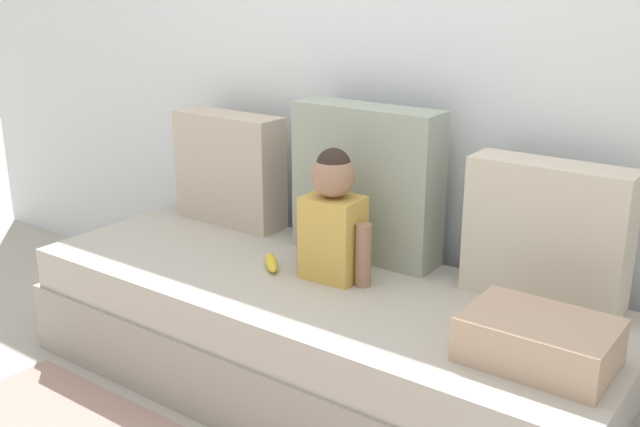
{
  "coord_description": "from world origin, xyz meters",
  "views": [
    {
      "loc": [
        1.42,
        -1.93,
        1.46
      ],
      "look_at": [
        0.01,
        0.0,
        0.69
      ],
      "focal_mm": 41.64,
      "sensor_mm": 36.0,
      "label": 1
    }
  ],
  "objects_px": {
    "throw_pillow_left": "(230,169)",
    "throw_pillow_right": "(547,233)",
    "throw_pillow_center": "(366,183)",
    "banana": "(271,263)",
    "folded_blanket": "(539,340)",
    "couch": "(317,337)",
    "toddler": "(333,217)"
  },
  "relations": [
    {
      "from": "throw_pillow_center",
      "to": "banana",
      "type": "height_order",
      "value": "throw_pillow_center"
    },
    {
      "from": "couch",
      "to": "throw_pillow_right",
      "type": "distance_m",
      "value": 0.88
    },
    {
      "from": "throw_pillow_right",
      "to": "folded_blanket",
      "type": "relative_size",
      "value": 1.29
    },
    {
      "from": "throw_pillow_left",
      "to": "folded_blanket",
      "type": "xyz_separation_m",
      "value": [
        1.52,
        -0.41,
        -0.17
      ]
    },
    {
      "from": "throw_pillow_center",
      "to": "toddler",
      "type": "bearing_deg",
      "value": -84.47
    },
    {
      "from": "throw_pillow_left",
      "to": "folded_blanket",
      "type": "height_order",
      "value": "throw_pillow_left"
    },
    {
      "from": "couch",
      "to": "folded_blanket",
      "type": "height_order",
      "value": "folded_blanket"
    },
    {
      "from": "throw_pillow_center",
      "to": "throw_pillow_right",
      "type": "bearing_deg",
      "value": 0.0
    },
    {
      "from": "banana",
      "to": "folded_blanket",
      "type": "height_order",
      "value": "folded_blanket"
    },
    {
      "from": "throw_pillow_center",
      "to": "throw_pillow_right",
      "type": "relative_size",
      "value": 1.11
    },
    {
      "from": "toddler",
      "to": "banana",
      "type": "distance_m",
      "value": 0.32
    },
    {
      "from": "throw_pillow_left",
      "to": "banana",
      "type": "distance_m",
      "value": 0.61
    },
    {
      "from": "throw_pillow_left",
      "to": "toddler",
      "type": "relative_size",
      "value": 1.07
    },
    {
      "from": "couch",
      "to": "throw_pillow_center",
      "type": "xyz_separation_m",
      "value": [
        0.0,
        0.31,
        0.51
      ]
    },
    {
      "from": "toddler",
      "to": "folded_blanket",
      "type": "bearing_deg",
      "value": -11.41
    },
    {
      "from": "couch",
      "to": "throw_pillow_right",
      "type": "bearing_deg",
      "value": 24.14
    },
    {
      "from": "throw_pillow_right",
      "to": "folded_blanket",
      "type": "height_order",
      "value": "throw_pillow_right"
    },
    {
      "from": "throw_pillow_left",
      "to": "throw_pillow_right",
      "type": "bearing_deg",
      "value": 0.0
    },
    {
      "from": "throw_pillow_right",
      "to": "folded_blanket",
      "type": "distance_m",
      "value": 0.47
    },
    {
      "from": "couch",
      "to": "throw_pillow_center",
      "type": "distance_m",
      "value": 0.59
    },
    {
      "from": "couch",
      "to": "throw_pillow_right",
      "type": "xyz_separation_m",
      "value": [
        0.69,
        0.31,
        0.45
      ]
    },
    {
      "from": "throw_pillow_right",
      "to": "banana",
      "type": "xyz_separation_m",
      "value": [
        -0.9,
        -0.31,
        -0.21
      ]
    },
    {
      "from": "couch",
      "to": "banana",
      "type": "distance_m",
      "value": 0.32
    },
    {
      "from": "throw_pillow_left",
      "to": "couch",
      "type": "bearing_deg",
      "value": -24.14
    },
    {
      "from": "couch",
      "to": "banana",
      "type": "xyz_separation_m",
      "value": [
        -0.21,
        -0.0,
        0.24
      ]
    },
    {
      "from": "throw_pillow_right",
      "to": "banana",
      "type": "relative_size",
      "value": 3.04
    },
    {
      "from": "banana",
      "to": "folded_blanket",
      "type": "distance_m",
      "value": 1.04
    },
    {
      "from": "throw_pillow_right",
      "to": "throw_pillow_center",
      "type": "bearing_deg",
      "value": 180.0
    },
    {
      "from": "couch",
      "to": "throw_pillow_left",
      "type": "bearing_deg",
      "value": 155.86
    },
    {
      "from": "couch",
      "to": "toddler",
      "type": "height_order",
      "value": "toddler"
    },
    {
      "from": "throw_pillow_left",
      "to": "banana",
      "type": "bearing_deg",
      "value": -33.01
    },
    {
      "from": "banana",
      "to": "throw_pillow_center",
      "type": "bearing_deg",
      "value": 56.32
    }
  ]
}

